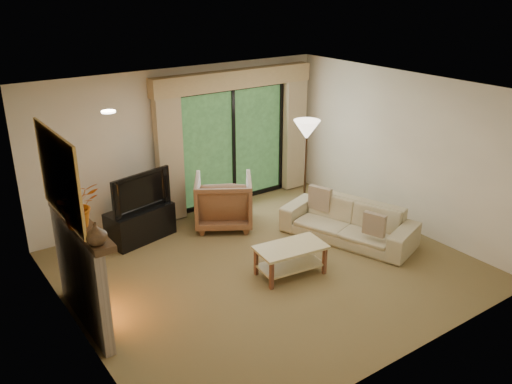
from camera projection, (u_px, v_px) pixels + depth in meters
floor at (268, 268)px, 7.96m from camera, size 5.50×5.50×0.00m
ceiling at (269, 91)px, 7.00m from camera, size 5.50×5.50×0.00m
wall_back at (183, 143)px, 9.38m from camera, size 5.00×0.00×5.00m
wall_front at (412, 256)px, 5.58m from camera, size 5.00×0.00×5.00m
wall_left at (69, 236)px, 6.01m from camera, size 0.00×5.00×5.00m
wall_right at (402, 151)px, 8.96m from camera, size 0.00×5.00×5.00m
fireplace at (81, 274)px, 6.45m from camera, size 0.24×1.70×1.37m
mirror at (59, 176)px, 5.94m from camera, size 0.07×1.45×1.02m
sliding_door at (233, 145)px, 9.95m from camera, size 2.26×0.10×2.16m
curtain_left at (169, 154)px, 9.11m from camera, size 0.45×0.18×2.35m
curtain_right at (294, 130)px, 10.55m from camera, size 0.45×0.18×2.35m
cornice at (235, 79)px, 9.43m from camera, size 3.20×0.24×0.32m
media_console at (140, 224)px, 8.74m from camera, size 1.16×0.71×0.54m
tv at (138, 190)px, 8.53m from camera, size 1.08×0.38×0.62m
armchair at (224, 201)px, 9.17m from camera, size 1.31×1.32×0.88m
sofa at (348, 222)px, 8.71m from camera, size 1.49×2.28×0.62m
pillow_near at (374, 224)px, 8.13m from camera, size 0.20×0.36×0.35m
pillow_far at (320, 198)px, 9.06m from camera, size 0.23×0.41×0.40m
coffee_table at (290, 260)px, 7.71m from camera, size 1.05×0.66×0.45m
floor_lamp at (305, 168)px, 9.48m from camera, size 0.59×0.59×1.72m
vase at (96, 234)px, 5.63m from camera, size 0.29×0.29×0.25m
branches at (77, 205)px, 5.99m from camera, size 0.49×0.43×0.52m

